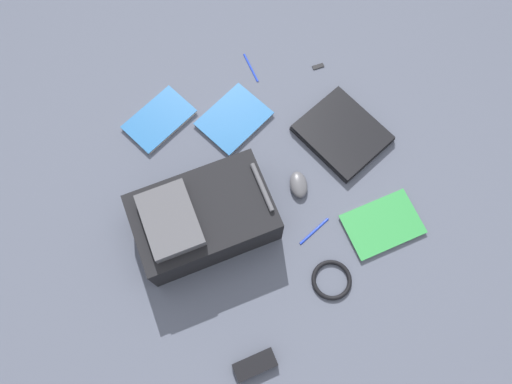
% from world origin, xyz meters
% --- Properties ---
extents(ground_plane, '(3.48, 3.48, 0.00)m').
position_xyz_m(ground_plane, '(0.00, 0.00, 0.00)').
color(ground_plane, '#4C5160').
extents(backpack, '(0.36, 0.50, 0.21)m').
position_xyz_m(backpack, '(0.00, -0.24, 0.09)').
color(backpack, black).
rests_on(backpack, ground_plane).
extents(laptop, '(0.35, 0.32, 0.03)m').
position_xyz_m(laptop, '(-0.04, 0.38, 0.02)').
color(laptop, black).
rests_on(laptop, ground_plane).
extents(book_red, '(0.25, 0.29, 0.02)m').
position_xyz_m(book_red, '(-0.31, 0.06, 0.01)').
color(book_red, silver).
rests_on(book_red, ground_plane).
extents(book_comic, '(0.21, 0.28, 0.01)m').
position_xyz_m(book_comic, '(0.33, 0.31, 0.01)').
color(book_comic, silver).
rests_on(book_comic, ground_plane).
extents(book_blue, '(0.22, 0.29, 0.02)m').
position_xyz_m(book_blue, '(-0.45, -0.19, 0.01)').
color(book_blue, silver).
rests_on(book_blue, ground_plane).
extents(computer_mouse, '(0.12, 0.10, 0.03)m').
position_xyz_m(computer_mouse, '(0.05, 0.13, 0.02)').
color(computer_mouse, '#4C4C51').
rests_on(computer_mouse, ground_plane).
extents(cable_coil, '(0.14, 0.14, 0.02)m').
position_xyz_m(cable_coil, '(0.40, 0.04, 0.01)').
color(cable_coil, black).
rests_on(cable_coil, ground_plane).
extents(power_brick, '(0.08, 0.14, 0.03)m').
position_xyz_m(power_brick, '(0.50, -0.32, 0.02)').
color(power_brick, black).
rests_on(power_brick, ground_plane).
extents(pen_black, '(0.04, 0.14, 0.01)m').
position_xyz_m(pen_black, '(0.22, 0.09, 0.00)').
color(pen_black, '#1933B2').
rests_on(pen_black, ground_plane).
extents(pen_blue, '(0.14, 0.03, 0.01)m').
position_xyz_m(pen_blue, '(-0.47, 0.24, 0.00)').
color(pen_blue, '#1933B2').
rests_on(pen_blue, ground_plane).
extents(usb_stick, '(0.03, 0.05, 0.01)m').
position_xyz_m(usb_stick, '(-0.34, 0.47, 0.00)').
color(usb_stick, black).
rests_on(usb_stick, ground_plane).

